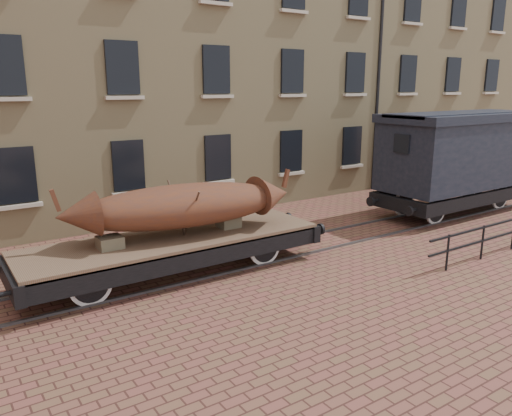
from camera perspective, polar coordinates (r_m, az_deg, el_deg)
ground at (r=14.90m, az=1.93°, el=-5.10°), size 90.00×90.00×0.00m
warehouse_cream at (r=24.29m, az=-6.50°, el=18.82°), size 40.00×10.19×14.00m
rail_track at (r=14.89m, az=1.93°, el=-5.00°), size 30.00×1.52×0.06m
flatcar_wagon at (r=13.12m, az=-9.37°, el=-4.14°), size 8.76×2.38×1.32m
iron_boat at (r=12.98m, az=-8.29°, el=0.31°), size 6.31×2.35×1.53m
goods_van at (r=20.60m, az=22.09°, el=6.09°), size 7.49×2.73×3.87m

